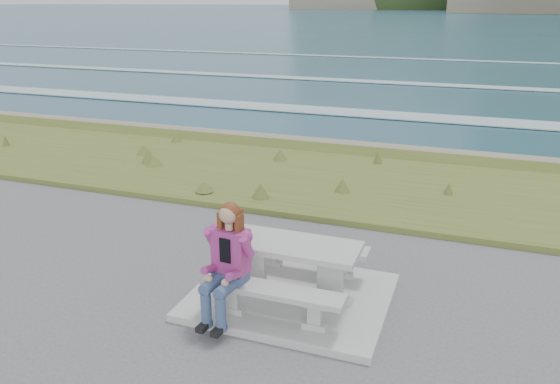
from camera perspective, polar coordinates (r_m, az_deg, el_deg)
The scene contains 8 objects.
concrete_slab at distance 7.52m, azimuth 1.14°, elevation -10.86°, with size 2.60×2.10×0.10m, color gray.
picnic_table at distance 7.22m, azimuth 1.18°, elevation -6.51°, with size 1.80×0.75×0.75m.
bench_landward at distance 6.75m, azimuth -0.80°, elevation -10.73°, with size 1.80×0.35×0.45m.
bench_seaward at distance 7.93m, azimuth 2.82°, elevation -5.95°, with size 1.80×0.35×0.45m.
grass_verge at distance 11.98m, azimuth 8.94°, elevation 0.44°, with size 160.00×4.50×0.22m, color #435821.
shore_drop at distance 14.72m, azimuth 11.22°, elevation 3.87°, with size 160.00×0.80×2.20m, color #6B6450.
ocean at distance 31.81m, azimuth 16.16°, elevation 8.50°, with size 1600.00×1600.00×0.09m.
seated_woman at distance 6.74m, azimuth -5.80°, elevation -8.98°, with size 0.50×0.79×1.48m.
Camera 1 is at (2.09, -6.16, 3.83)m, focal length 35.00 mm.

